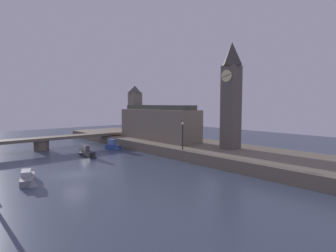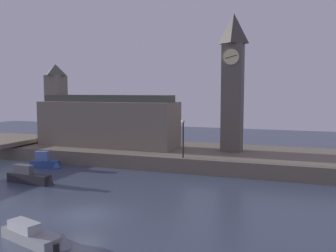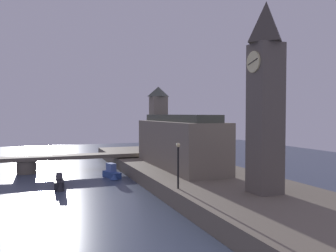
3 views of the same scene
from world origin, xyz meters
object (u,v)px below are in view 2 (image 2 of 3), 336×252
parliament_hall (104,120)px  boat_cruiser_grey (38,236)px  boat_tour_blue (46,162)px  clock_tower (233,81)px  streetlamp (183,134)px  boat_barge_dark (31,177)px

parliament_hall → boat_cruiser_grey: 26.23m
boat_tour_blue → boat_cruiser_grey: bearing=-53.5°
clock_tower → boat_tour_blue: 22.06m
boat_tour_blue → boat_cruiser_grey: (12.43, -16.81, -0.19)m
clock_tower → boat_cruiser_grey: size_ratio=3.13×
clock_tower → parliament_hall: 16.16m
clock_tower → streetlamp: size_ratio=3.92×
parliament_hall → boat_tour_blue: 8.83m
clock_tower → parliament_hall: (-15.41, -1.25, -4.69)m
clock_tower → boat_cruiser_grey: 27.52m
clock_tower → boat_cruiser_grey: (-5.95, -25.35, -8.90)m
streetlamp → boat_tour_blue: size_ratio=1.07×
clock_tower → boat_cruiser_grey: bearing=-103.2°
boat_barge_dark → boat_tour_blue: boat_tour_blue is taller
clock_tower → boat_barge_dark: size_ratio=3.09×
streetlamp → boat_tour_blue: bearing=-169.5°
clock_tower → boat_barge_dark: bearing=-135.8°
streetlamp → parliament_hall: bearing=158.3°
parliament_hall → boat_barge_dark: parliament_hall is taller
streetlamp → boat_cruiser_grey: 19.93m
boat_tour_blue → boat_barge_dark: bearing=-63.0°
streetlamp → boat_tour_blue: streetlamp is taller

